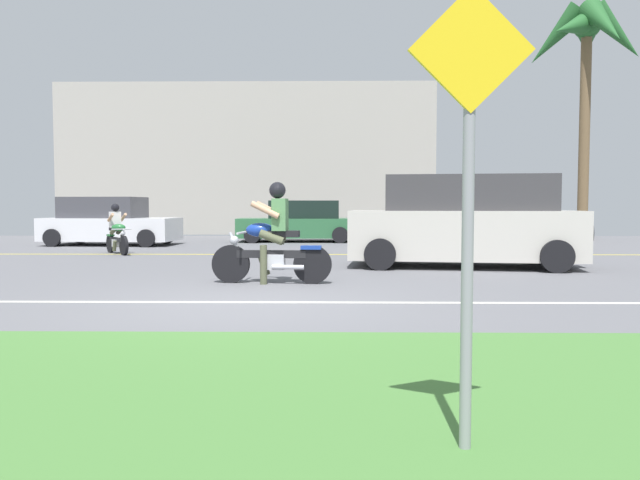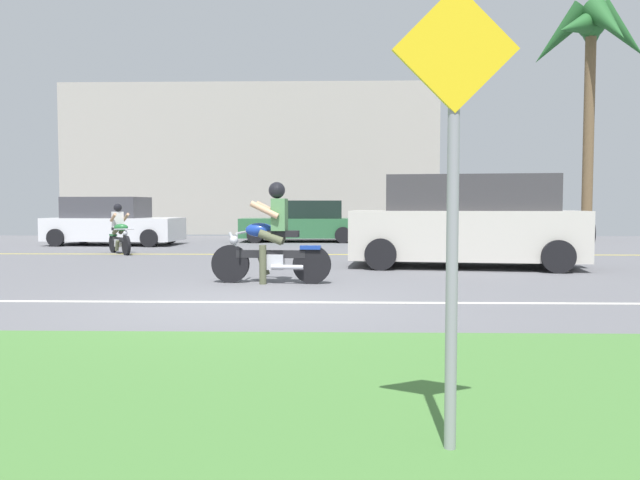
# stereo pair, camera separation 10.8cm
# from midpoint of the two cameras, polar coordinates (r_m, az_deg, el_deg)

# --- Properties ---
(ground) EXTENTS (56.00, 30.00, 0.04)m
(ground) POSITION_cam_midpoint_polar(r_m,az_deg,el_deg) (11.28, -4.70, -3.50)
(ground) COLOR slate
(grass_median) EXTENTS (56.00, 3.80, 0.06)m
(grass_median) POSITION_cam_midpoint_polar(r_m,az_deg,el_deg) (4.39, -14.02, -13.71)
(grass_median) COLOR #477A38
(grass_median) RESTS_ON ground
(lane_line_near) EXTENTS (50.40, 0.12, 0.01)m
(lane_line_near) POSITION_cam_midpoint_polar(r_m,az_deg,el_deg) (8.34, -6.71, -5.74)
(lane_line_near) COLOR silver
(lane_line_near) RESTS_ON ground
(lane_line_far) EXTENTS (50.40, 0.12, 0.01)m
(lane_line_far) POSITION_cam_midpoint_polar(r_m,az_deg,el_deg) (16.28, -2.97, -1.34)
(lane_line_far) COLOR yellow
(lane_line_far) RESTS_ON ground
(motorcyclist) EXTENTS (2.02, 0.66, 1.69)m
(motorcyclist) POSITION_cam_midpoint_polar(r_m,az_deg,el_deg) (10.25, -4.74, -0.06)
(motorcyclist) COLOR black
(motorcyclist) RESTS_ON ground
(suv_nearby) EXTENTS (5.04, 2.63, 1.92)m
(suv_nearby) POSITION_cam_midpoint_polar(r_m,az_deg,el_deg) (13.32, 13.07, 1.58)
(suv_nearby) COLOR beige
(suv_nearby) RESTS_ON ground
(parked_car_0) EXTENTS (4.35, 2.28, 1.57)m
(parked_car_0) POSITION_cam_midpoint_polar(r_m,az_deg,el_deg) (21.26, -19.12, 1.53)
(parked_car_0) COLOR silver
(parked_car_0) RESTS_ON ground
(parked_car_1) EXTENTS (4.23, 2.03, 1.47)m
(parked_car_1) POSITION_cam_midpoint_polar(r_m,az_deg,el_deg) (22.03, -2.08, 1.65)
(parked_car_1) COLOR #2D663D
(parked_car_1) RESTS_ON ground
(parked_car_2) EXTENTS (3.69, 2.14, 1.68)m
(parked_car_2) POSITION_cam_midpoint_polar(r_m,az_deg,el_deg) (19.91, 15.33, 1.62)
(parked_car_2) COLOR silver
(parked_car_2) RESTS_ON ground
(palm_tree_0) EXTENTS (4.60, 4.87, 9.03)m
(palm_tree_0) POSITION_cam_midpoint_polar(r_m,az_deg,el_deg) (26.27, 23.37, 16.53)
(palm_tree_0) COLOR brown
(palm_tree_0) RESTS_ON ground
(motorcyclist_distant) EXTENTS (1.04, 1.33, 1.35)m
(motorcyclist_distant) POSITION_cam_midpoint_polar(r_m,az_deg,el_deg) (17.30, -18.51, 0.65)
(motorcyclist_distant) COLOR black
(motorcyclist_distant) RESTS_ON ground
(street_sign) EXTENTS (0.62, 0.06, 2.37)m
(street_sign) POSITION_cam_midpoint_polar(r_m,az_deg,el_deg) (3.15, 12.68, 5.91)
(street_sign) COLOR gray
(street_sign) RESTS_ON ground
(building_far) EXTENTS (16.89, 4.00, 6.73)m
(building_far) POSITION_cam_midpoint_polar(r_m,az_deg,el_deg) (29.47, -6.61, 7.23)
(building_far) COLOR #A8A399
(building_far) RESTS_ON ground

